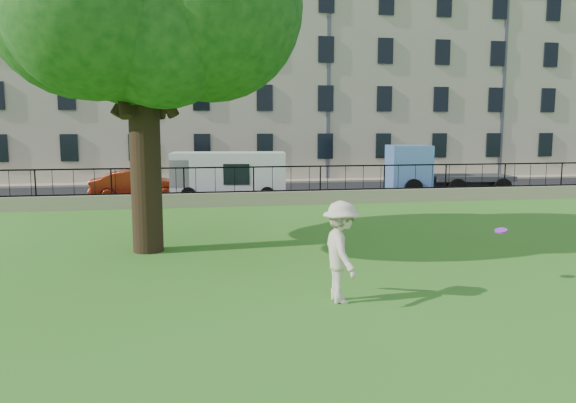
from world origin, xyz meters
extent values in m
plane|color=#35721B|center=(0.00, 0.00, 0.00)|extent=(120.00, 120.00, 0.00)
cube|color=gray|center=(0.00, 12.00, 0.30)|extent=(50.00, 0.40, 0.60)
cube|color=black|center=(0.00, 12.00, 0.63)|extent=(50.00, 0.05, 0.06)
cube|color=black|center=(0.00, 12.00, 1.70)|extent=(50.00, 0.05, 0.06)
cube|color=black|center=(0.00, 16.70, 0.01)|extent=(60.00, 9.00, 0.01)
cube|color=gray|center=(0.00, 21.90, 0.06)|extent=(60.00, 1.40, 0.12)
cube|color=beige|center=(0.00, 27.60, 6.50)|extent=(56.00, 10.00, 13.00)
cylinder|color=black|center=(-3.95, 3.50, 2.29)|extent=(0.84, 0.84, 4.59)
sphere|color=#124311|center=(-2.15, 2.70, 6.48)|extent=(4.79, 4.79, 4.79)
sphere|color=#124311|center=(-5.55, 4.30, 6.78)|extent=(5.17, 5.17, 5.17)
imported|color=beige|center=(0.14, -1.84, 1.01)|extent=(0.78, 1.32, 2.03)
cylinder|color=#A025D5|center=(4.00, -1.12, 1.18)|extent=(0.35, 0.36, 0.12)
imported|color=maroon|center=(-5.09, 14.40, 0.72)|extent=(4.40, 1.68, 1.43)
cube|color=silver|center=(-0.91, 14.40, 1.12)|extent=(5.53, 2.71, 2.23)
cube|color=#537EC2|center=(10.20, 14.40, 1.25)|extent=(6.19, 2.82, 2.51)
camera|label=1|loc=(-2.79, -12.33, 3.49)|focal=35.00mm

